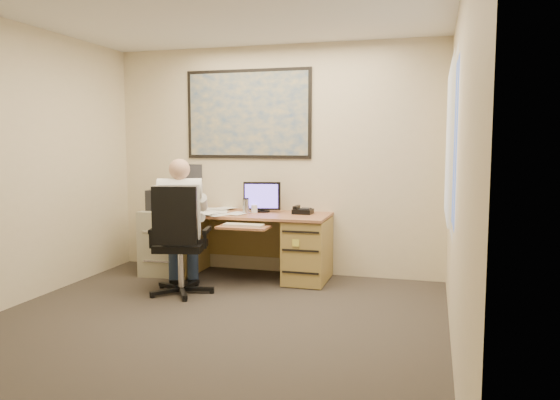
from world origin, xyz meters
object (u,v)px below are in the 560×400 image
(office_chair, at_px, (178,263))
(desk, at_px, (288,241))
(person, at_px, (182,226))
(filing_cabinet, at_px, (170,235))

(office_chair, bearing_deg, desk, 30.90)
(desk, xyz_separation_m, person, (-0.92, -0.82, 0.26))
(filing_cabinet, bearing_deg, person, -59.85)
(person, bearing_deg, office_chair, -120.97)
(filing_cabinet, xyz_separation_m, person, (0.55, -0.79, 0.25))
(desk, distance_m, office_chair, 1.30)
(desk, distance_m, filing_cabinet, 1.46)
(office_chair, height_order, person, person)
(desk, bearing_deg, office_chair, -135.68)
(office_chair, relative_size, person, 0.81)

